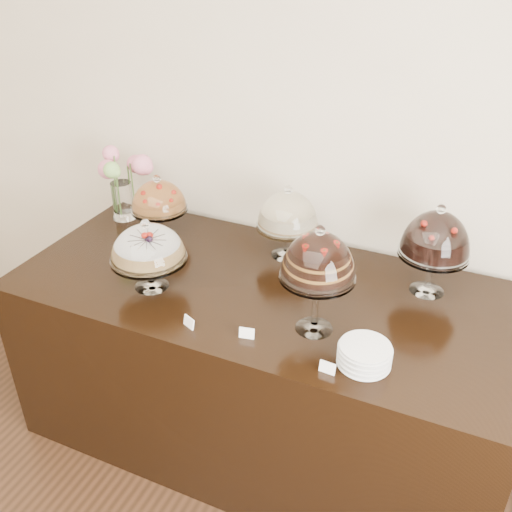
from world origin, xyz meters
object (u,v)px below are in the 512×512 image
at_px(cake_stand_choco_layer, 318,260).
at_px(flower_vase, 124,178).
at_px(cake_stand_sugar_sponge, 148,246).
at_px(plate_stack, 364,355).
at_px(cake_stand_dark_choco, 436,238).
at_px(cake_stand_fruit_tart, 159,199).
at_px(display_counter, 260,364).
at_px(cake_stand_cheesecake, 288,213).

distance_m(cake_stand_choco_layer, flower_vase, 1.34).
distance_m(cake_stand_sugar_sponge, plate_stack, 1.00).
distance_m(cake_stand_dark_choco, cake_stand_fruit_tart, 1.33).
height_order(display_counter, cake_stand_dark_choco, cake_stand_dark_choco).
distance_m(display_counter, flower_vase, 1.19).
relative_size(cake_stand_dark_choco, plate_stack, 2.16).
bearing_deg(plate_stack, cake_stand_cheesecake, 131.37).
relative_size(display_counter, cake_stand_cheesecake, 6.10).
distance_m(display_counter, cake_stand_dark_choco, 1.01).
bearing_deg(cake_stand_cheesecake, plate_stack, -48.63).
distance_m(display_counter, plate_stack, 0.80).
height_order(cake_stand_cheesecake, flower_vase, flower_vase).
relative_size(cake_stand_dark_choco, cake_stand_fruit_tart, 1.26).
xyz_separation_m(cake_stand_fruit_tart, flower_vase, (-0.27, 0.09, 0.03)).
height_order(display_counter, flower_vase, flower_vase).
distance_m(display_counter, cake_stand_cheesecake, 0.74).
xyz_separation_m(display_counter, cake_stand_cheesecake, (0.00, 0.30, 0.67)).
height_order(cake_stand_cheesecake, cake_stand_dark_choco, cake_stand_dark_choco).
height_order(cake_stand_sugar_sponge, flower_vase, flower_vase).
relative_size(cake_stand_cheesecake, cake_stand_fruit_tart, 1.10).
relative_size(cake_stand_dark_choco, flower_vase, 1.09).
distance_m(flower_vase, plate_stack, 1.62).
height_order(display_counter, cake_stand_fruit_tart, cake_stand_fruit_tart).
height_order(cake_stand_choco_layer, plate_stack, cake_stand_choco_layer).
bearing_deg(cake_stand_dark_choco, cake_stand_fruit_tart, -178.51).
xyz_separation_m(cake_stand_cheesecake, cake_stand_fruit_tart, (-0.66, -0.07, -0.02)).
distance_m(cake_stand_sugar_sponge, cake_stand_dark_choco, 1.20).
height_order(cake_stand_fruit_tart, plate_stack, cake_stand_fruit_tart).
distance_m(cake_stand_cheesecake, cake_stand_dark_choco, 0.67).
bearing_deg(plate_stack, cake_stand_dark_choco, 77.79).
distance_m(cake_stand_fruit_tart, flower_vase, 0.29).
bearing_deg(cake_stand_dark_choco, cake_stand_choco_layer, -128.43).
bearing_deg(cake_stand_fruit_tart, display_counter, -19.32).
xyz_separation_m(display_counter, cake_stand_dark_choco, (0.67, 0.26, 0.71)).
relative_size(cake_stand_sugar_sponge, cake_stand_cheesecake, 0.92).
height_order(cake_stand_dark_choco, flower_vase, cake_stand_dark_choco).
bearing_deg(cake_stand_cheesecake, cake_stand_dark_choco, -3.11).
height_order(cake_stand_choco_layer, cake_stand_fruit_tart, cake_stand_choco_layer).
relative_size(cake_stand_cheesecake, plate_stack, 1.89).
relative_size(cake_stand_choco_layer, flower_vase, 1.21).
height_order(cake_stand_sugar_sponge, cake_stand_choco_layer, cake_stand_choco_layer).
distance_m(cake_stand_choco_layer, cake_stand_cheesecake, 0.59).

